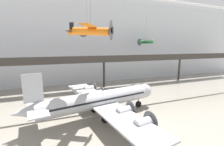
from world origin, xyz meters
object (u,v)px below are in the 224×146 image
Objects in this scene: airliner_silver_main at (97,100)px; suspended_plane_orange_highwing at (91,31)px; suspended_plane_green_biplane at (146,42)px; suspended_plane_red_highwing at (87,30)px.

suspended_plane_orange_highwing is at bearing -152.95° from airliner_silver_main.
suspended_plane_green_biplane is 1.05× the size of suspended_plane_orange_highwing.
suspended_plane_green_biplane is 1.23× the size of suspended_plane_red_highwing.
suspended_plane_orange_highwing is (-1.04, -0.78, 11.81)m from airliner_silver_main.
suspended_plane_red_highwing reaches higher than airliner_silver_main.
suspended_plane_orange_highwing is (-23.90, -21.48, 0.84)m from suspended_plane_green_biplane.
suspended_plane_orange_highwing reaches higher than airliner_silver_main.
suspended_plane_green_biplane is at bearing 71.89° from suspended_plane_orange_highwing.
suspended_plane_red_highwing is 13.60m from suspended_plane_orange_highwing.
suspended_plane_orange_highwing is (-2.08, -13.35, -1.52)m from suspended_plane_red_highwing.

